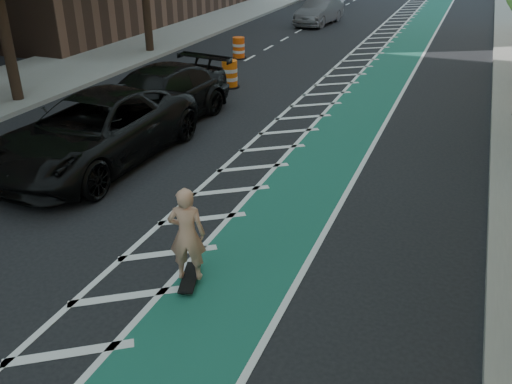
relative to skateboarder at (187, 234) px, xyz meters
The scene contains 15 objects.
ground 2.60m from the skateboarder, 161.82° to the right, with size 120.00×120.00×0.00m, color black.
bike_lane 9.32m from the skateboarder, 85.67° to the left, with size 2.00×90.00×0.01m, color #1B6046.
buffer_strip 9.33m from the skateboarder, 94.95° to the left, with size 1.40×90.00×0.01m, color silver.
sidewalk_left 15.02m from the skateboarder, 141.92° to the left, with size 5.00×90.00×0.15m, color gray.
curb_right 10.43m from the skateboarder, 62.81° to the left, with size 0.12×90.00×0.16m, color gray.
curb_left 13.18m from the skateboarder, 135.32° to the left, with size 0.12×90.00×0.16m, color gray.
skateboard 0.86m from the skateboarder, 14.04° to the left, with size 0.50×0.91×0.12m.
skateboarder is the anchor object (origin of this frame).
suv_near 5.94m from the skateboarder, 140.76° to the left, with size 2.84×6.15×1.71m, color black.
suv_far 8.22m from the skateboarder, 124.87° to the left, with size 2.32×5.72×1.66m, color black.
car_silver 26.16m from the skateboarder, 101.44° to the left, with size 1.57×3.89×1.33m, color gray.
car_grey 26.45m from the skateboarder, 101.12° to the left, with size 1.54×4.41×1.45m, color #5C5B61.
barrel_a 10.27m from the skateboarder, 126.50° to the left, with size 0.69×0.69×0.94m.
barrel_b 12.20m from the skateboarder, 111.04° to the left, with size 0.73×0.73×0.99m.
barrel_c 16.97m from the skateboarder, 110.59° to the left, with size 0.68×0.68×0.92m.
Camera 1 is at (6.16, -5.86, 5.52)m, focal length 38.00 mm.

